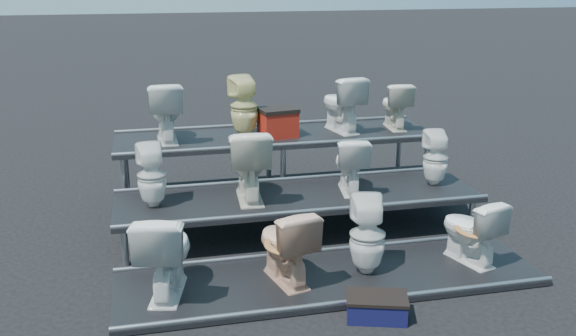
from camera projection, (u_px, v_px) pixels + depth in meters
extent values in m
plane|color=black|center=(298.00, 231.00, 7.61)|extent=(80.00, 80.00, 0.00)
cube|color=black|center=(329.00, 278.00, 6.39)|extent=(4.20, 1.20, 0.06)
cube|color=black|center=(298.00, 213.00, 7.54)|extent=(4.20, 1.20, 0.46)
cube|color=black|center=(276.00, 165.00, 8.69)|extent=(4.20, 1.20, 0.86)
imported|color=silver|center=(165.00, 252.00, 5.92)|extent=(0.64, 0.90, 0.83)
imported|color=tan|center=(285.00, 244.00, 6.17)|extent=(0.59, 0.83, 0.76)
imported|color=silver|center=(367.00, 235.00, 6.34)|extent=(0.43, 0.43, 0.79)
imported|color=silver|center=(470.00, 230.00, 6.59)|extent=(0.58, 0.77, 0.70)
imported|color=silver|center=(152.00, 176.00, 7.01)|extent=(0.35, 0.36, 0.71)
imported|color=beige|center=(248.00, 164.00, 7.22)|extent=(0.52, 0.85, 0.84)
imported|color=silver|center=(350.00, 164.00, 7.50)|extent=(0.47, 0.70, 0.67)
imported|color=silver|center=(436.00, 158.00, 7.73)|extent=(0.34, 0.35, 0.67)
imported|color=silver|center=(165.00, 111.00, 8.14)|extent=(0.44, 0.76, 0.77)
imported|color=beige|center=(244.00, 107.00, 8.35)|extent=(0.42, 0.43, 0.80)
imported|color=silver|center=(342.00, 103.00, 8.64)|extent=(0.56, 0.81, 0.76)
imported|color=beige|center=(395.00, 105.00, 8.82)|extent=(0.41, 0.66, 0.64)
cube|color=#9D2711|center=(278.00, 124.00, 8.42)|extent=(0.51, 0.44, 0.33)
cube|color=#0E0F34|center=(377.00, 308.00, 5.69)|extent=(0.59, 0.45, 0.19)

